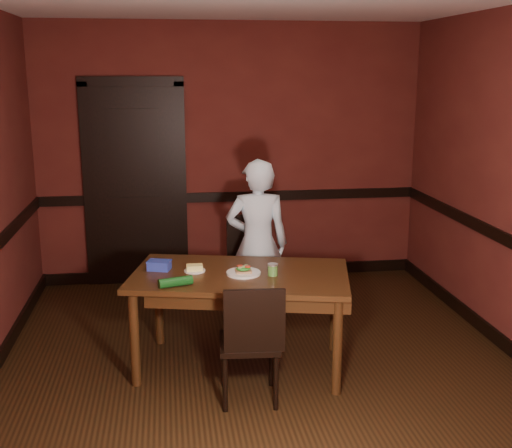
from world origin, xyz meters
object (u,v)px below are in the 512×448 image
object	(u,v)px
chair_far	(250,265)
food_tub	(159,265)
chair_near	(249,340)
sauce_jar	(273,269)
cheese_saucer	(195,269)
person	(257,244)
sandwich_plate	(243,272)
dining_table	(240,320)

from	to	relation	value
chair_far	food_tub	size ratio (longest dim) A/B	4.49
chair_near	food_tub	distance (m)	0.96
sauce_jar	cheese_saucer	world-z (taller)	sauce_jar
person	food_tub	distance (m)	1.04
person	sauce_jar	size ratio (longest dim) A/B	16.83
cheese_saucer	food_tub	bearing A→B (deg)	164.61
person	sandwich_plate	distance (m)	0.84
chair_near	person	distance (m)	1.35
chair_far	cheese_saucer	world-z (taller)	chair_far
sandwich_plate	cheese_saucer	distance (m)	0.37
sauce_jar	sandwich_plate	bearing A→B (deg)	164.20
chair_near	person	xyz separation A→B (m)	(0.24, 1.29, 0.32)
dining_table	sandwich_plate	world-z (taller)	sandwich_plate
chair_near	sauce_jar	xyz separation A→B (m)	(0.23, 0.41, 0.36)
dining_table	cheese_saucer	distance (m)	0.52
dining_table	person	size ratio (longest dim) A/B	1.07
sauce_jar	food_tub	world-z (taller)	sauce_jar
sauce_jar	food_tub	bearing A→B (deg)	163.11
chair_far	food_tub	xyz separation A→B (m)	(-0.82, -0.98, 0.34)
dining_table	chair_far	distance (m)	1.17
chair_near	food_tub	xyz separation A→B (m)	(-0.59, 0.66, 0.36)
dining_table	cheese_saucer	world-z (taller)	cheese_saucer
dining_table	food_tub	xyz separation A→B (m)	(-0.59, 0.17, 0.41)
person	sauce_jar	xyz separation A→B (m)	(-0.01, -0.87, 0.05)
dining_table	sandwich_plate	bearing A→B (deg)	-35.08
dining_table	chair_far	world-z (taller)	chair_far
chair_near	sauce_jar	distance (m)	0.60
sauce_jar	food_tub	distance (m)	0.86
person	cheese_saucer	xyz separation A→B (m)	(-0.57, -0.70, 0.02)
person	food_tub	xyz separation A→B (m)	(-0.83, -0.62, 0.04)
sandwich_plate	sauce_jar	world-z (taller)	sauce_jar
chair_far	chair_near	size ratio (longest dim) A/B	1.04
dining_table	person	world-z (taller)	person
chair_far	person	world-z (taller)	person
chair_far	sandwich_plate	bearing A→B (deg)	-102.81
dining_table	chair_near	bearing A→B (deg)	-76.75
chair_far	sauce_jar	size ratio (longest dim) A/B	10.06
person	sandwich_plate	xyz separation A→B (m)	(-0.22, -0.82, 0.02)
person	sandwich_plate	world-z (taller)	person
dining_table	sandwich_plate	distance (m)	0.39
dining_table	person	xyz separation A→B (m)	(0.24, 0.79, 0.37)
chair_near	chair_far	bearing A→B (deg)	-93.57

